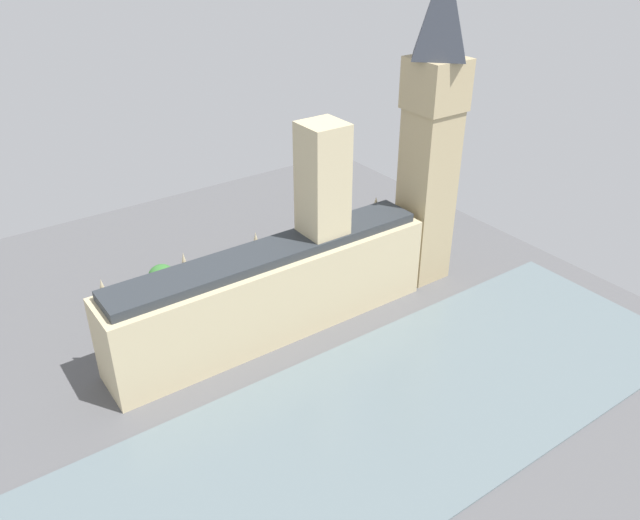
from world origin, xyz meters
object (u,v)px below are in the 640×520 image
clock_tower (433,124)px  car_silver_midblock (329,261)px  pedestrian_under_trees (237,315)px  car_yellow_cab_near_tower (132,336)px  double_decker_bus_opposite_hall (237,285)px  street_lamp_by_river_gate (328,229)px  parliament_building (280,281)px  plane_tree_trailing (162,276)px  plane_tree_leading (322,221)px

clock_tower → car_silver_midblock: bearing=43.5°
pedestrian_under_trees → car_yellow_cab_near_tower: bearing=124.7°
double_decker_bus_opposite_hall → pedestrian_under_trees: size_ratio=7.04×
clock_tower → car_silver_midblock: size_ratio=13.28×
car_yellow_cab_near_tower → street_lamp_by_river_gate: 50.18m
parliament_building → plane_tree_trailing: size_ratio=7.82×
plane_tree_trailing → street_lamp_by_river_gate: plane_tree_trailing is taller
clock_tower → car_yellow_cab_near_tower: clock_tower is taller
parliament_building → pedestrian_under_trees: bearing=36.5°
street_lamp_by_river_gate → pedestrian_under_trees: bearing=112.9°
parliament_building → car_yellow_cab_near_tower: 28.43m
parliament_building → street_lamp_by_river_gate: (20.24, -25.33, -5.36)m
clock_tower → double_decker_bus_opposite_hall: size_ratio=5.92×
car_silver_midblock → pedestrian_under_trees: 26.96m
clock_tower → car_yellow_cab_near_tower: (12.61, 58.24, -31.63)m
car_yellow_cab_near_tower → car_silver_midblock: bearing=93.3°
pedestrian_under_trees → plane_tree_trailing: size_ratio=0.19×
car_silver_midblock → car_yellow_cab_near_tower: bearing=-86.6°
parliament_building → plane_tree_leading: 30.77m
parliament_building → double_decker_bus_opposite_hall: size_ratio=5.76×
parliament_building → car_yellow_cab_near_tower: size_ratio=13.37×
plane_tree_leading → car_yellow_cab_near_tower: bearing=99.2°
car_yellow_cab_near_tower → plane_tree_leading: plane_tree_leading is taller
double_decker_bus_opposite_hall → street_lamp_by_river_gate: street_lamp_by_river_gate is taller
double_decker_bus_opposite_hall → plane_tree_trailing: size_ratio=1.36×
parliament_building → pedestrian_under_trees: (7.26, 5.37, -9.24)m
car_silver_midblock → plane_tree_leading: bearing=159.2°
parliament_building → plane_tree_leading: (19.84, -23.37, -2.71)m
street_lamp_by_river_gate → plane_tree_leading: bearing=101.7°
double_decker_bus_opposite_hall → car_yellow_cab_near_tower: (-1.70, 22.52, -1.75)m
car_silver_midblock → clock_tower: bearing=45.0°
clock_tower → plane_tree_leading: bearing=28.0°
plane_tree_trailing → car_yellow_cab_near_tower: bearing=130.9°
pedestrian_under_trees → plane_tree_leading: size_ratio=0.16×
plane_tree_leading → clock_tower: bearing=-152.0°
clock_tower → car_silver_midblock: 37.12m
parliament_building → pedestrian_under_trees: parliament_building is taller
parliament_building → plane_tree_trailing: (20.92, 13.94, -4.32)m
clock_tower → double_decker_bus_opposite_hall: clock_tower is taller
car_yellow_cab_near_tower → plane_tree_leading: 48.46m
double_decker_bus_opposite_hall → street_lamp_by_river_gate: bearing=-79.2°
pedestrian_under_trees → street_lamp_by_river_gate: (12.98, -30.70, 3.88)m
pedestrian_under_trees → plane_tree_trailing: 16.86m
plane_tree_trailing → plane_tree_leading: size_ratio=0.84×
parliament_building → car_yellow_cab_near_tower: parliament_building is taller
car_yellow_cab_near_tower → plane_tree_trailing: (8.77, -10.12, 4.71)m
parliament_building → car_silver_midblock: bearing=-56.8°
plane_tree_trailing → plane_tree_leading: bearing=-91.7°
pedestrian_under_trees → plane_tree_trailing: (13.67, 8.57, 4.92)m
pedestrian_under_trees → plane_tree_trailing: bearing=81.4°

